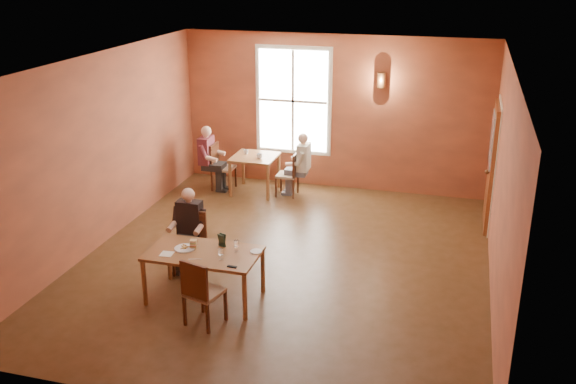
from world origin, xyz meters
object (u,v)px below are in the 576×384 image
(diner_main, at_px, (188,236))
(diner_maroon, at_px, (222,159))
(chair_diner_white, at_px, (287,174))
(second_table, at_px, (255,174))
(chair_diner_main, at_px, (189,244))
(chair_diner_maroon, at_px, (224,167))
(diner_white, at_px, (289,166))
(chair_empty, at_px, (204,291))
(main_table, at_px, (205,275))

(diner_main, distance_m, diner_maroon, 3.61)
(diner_main, distance_m, chair_diner_white, 3.55)
(second_table, height_order, diner_maroon, diner_maroon)
(chair_diner_main, distance_m, chair_diner_maroon, 3.57)
(diner_white, height_order, chair_diner_maroon, diner_white)
(diner_main, relative_size, chair_diner_white, 1.38)
(chair_diner_main, height_order, second_table, chair_diner_main)
(diner_white, distance_m, diner_maroon, 1.36)
(diner_white, relative_size, diner_maroon, 0.96)
(second_table, bearing_deg, diner_maroon, 180.00)
(chair_empty, distance_m, diner_maroon, 4.96)
(chair_diner_white, bearing_deg, diner_maroon, 90.00)
(chair_diner_main, relative_size, chair_diner_white, 1.06)
(second_table, distance_m, diner_maroon, 0.73)
(chair_diner_maroon, relative_size, diner_maroon, 0.74)
(second_table, distance_m, chair_diner_maroon, 0.66)
(diner_white, xyz_separation_m, diner_maroon, (-1.36, 0.00, 0.02))
(second_table, distance_m, chair_diner_white, 0.65)
(diner_main, relative_size, chair_diner_maroon, 1.29)
(chair_diner_white, bearing_deg, chair_diner_main, 171.91)
(main_table, relative_size, diner_main, 1.25)
(main_table, height_order, chair_diner_maroon, chair_diner_maroon)
(chair_diner_maroon, xyz_separation_m, diner_maroon, (-0.03, 0.00, 0.16))
(diner_white, bearing_deg, chair_diner_white, 90.00)
(diner_main, bearing_deg, chair_empty, 121.76)
(main_table, xyz_separation_m, diner_main, (-0.50, 0.62, 0.24))
(chair_diner_main, bearing_deg, diner_main, 90.00)
(second_table, height_order, chair_diner_maroon, chair_diner_maroon)
(second_table, xyz_separation_m, chair_diner_white, (0.65, 0.00, 0.06))
(second_table, height_order, diner_white, diner_white)
(main_table, relative_size, chair_diner_main, 1.64)
(chair_diner_main, distance_m, chair_diner_white, 3.51)
(diner_white, bearing_deg, second_table, 90.00)
(diner_main, relative_size, diner_maroon, 0.95)
(second_table, relative_size, chair_diner_white, 0.97)
(diner_main, xyz_separation_m, diner_maroon, (-0.84, 3.51, 0.03))
(chair_diner_main, bearing_deg, second_table, -87.44)
(main_table, relative_size, chair_diner_maroon, 1.62)
(chair_empty, bearing_deg, chair_diner_maroon, 123.68)
(chair_empty, height_order, chair_diner_maroon, chair_diner_maroon)
(diner_main, bearing_deg, main_table, 128.88)
(chair_empty, bearing_deg, diner_maroon, 124.01)
(chair_diner_white, relative_size, chair_diner_maroon, 0.94)
(main_table, height_order, diner_white, diner_white)
(chair_diner_main, xyz_separation_m, second_table, (-0.16, 3.48, -0.09))
(main_table, height_order, diner_main, diner_main)
(chair_diner_main, relative_size, diner_main, 0.76)
(main_table, relative_size, diner_white, 1.24)
(chair_empty, distance_m, second_table, 4.79)
(diner_white, xyz_separation_m, chair_diner_maroon, (-1.33, 0.00, -0.14))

